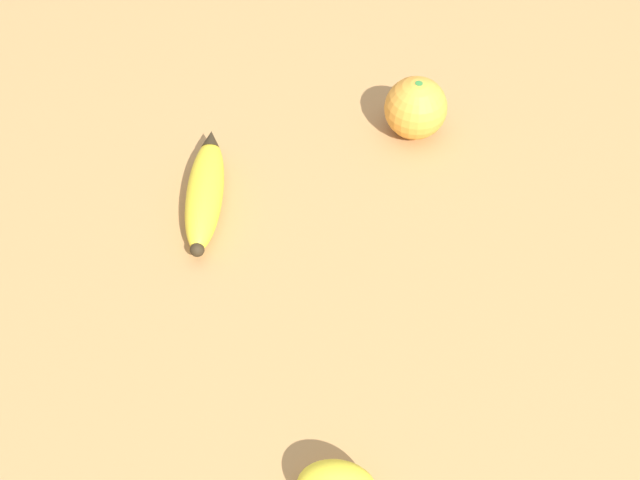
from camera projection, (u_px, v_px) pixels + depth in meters
name	position (u px, v px, depth m)	size (l,w,h in m)	color
ground_plane	(402.00, 277.00, 0.80)	(3.00, 3.00, 0.00)	#A87A47
banana	(205.00, 192.00, 0.85)	(0.08, 0.18, 0.04)	yellow
orange	(416.00, 108.00, 0.91)	(0.08, 0.08, 0.08)	orange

